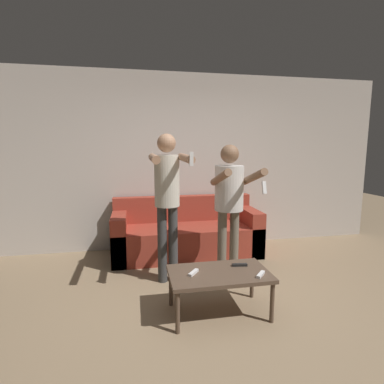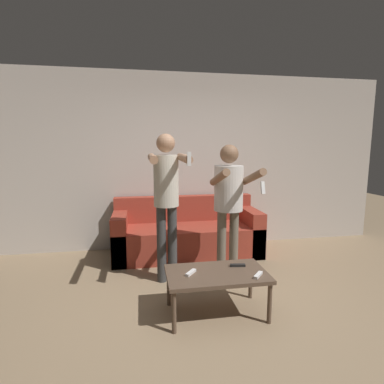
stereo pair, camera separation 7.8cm
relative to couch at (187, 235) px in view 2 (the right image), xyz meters
name	(u,v)px [view 2 (the right image)]	position (x,y,z in m)	size (l,w,h in m)	color
ground_plane	(227,320)	(0.10, -1.78, -0.29)	(14.00, 14.00, 0.00)	#937A5B
wall_back	(189,162)	(0.10, 0.43, 1.06)	(6.40, 0.06, 2.70)	beige
couch	(187,235)	(0.00, 0.00, 0.00)	(2.12, 0.80, 0.84)	#9E3828
person_standing_left	(167,191)	(-0.37, -0.89, 0.79)	(0.41, 0.79, 1.73)	#383838
person_standing_right	(229,195)	(0.37, -0.88, 0.72)	(0.46, 0.76, 1.61)	#6B6051
coffee_table	(217,276)	(0.03, -1.65, 0.08)	(0.95, 0.55, 0.42)	brown
remote_near	(258,275)	(0.38, -1.80, 0.14)	(0.13, 0.14, 0.02)	white
remote_mid	(191,273)	(-0.22, -1.65, 0.14)	(0.12, 0.14, 0.02)	white
remote_far	(238,265)	(0.27, -1.55, 0.14)	(0.15, 0.05, 0.02)	black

